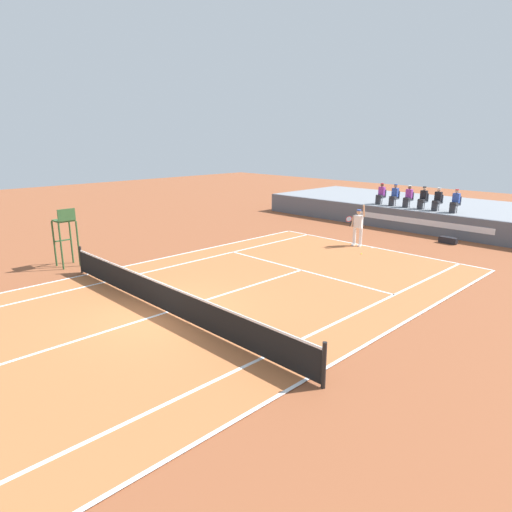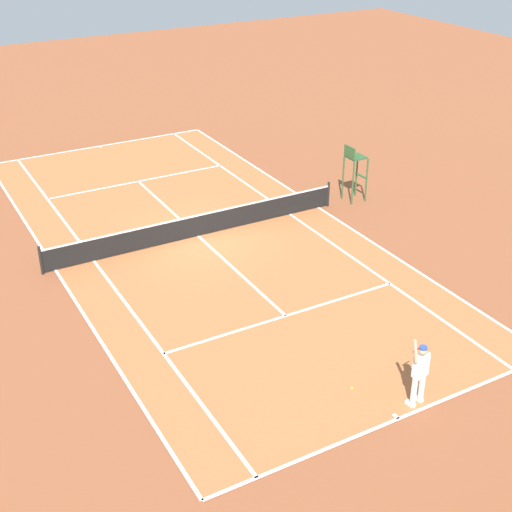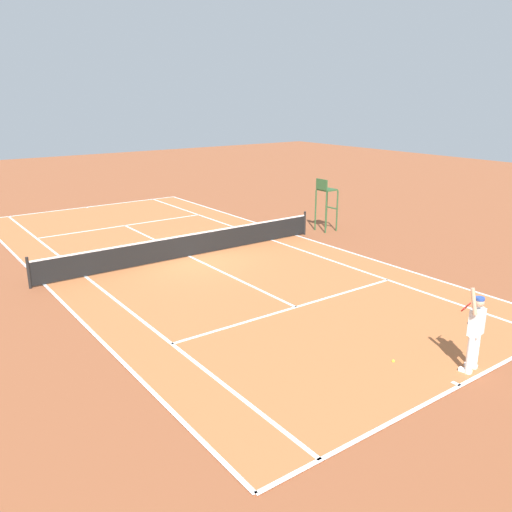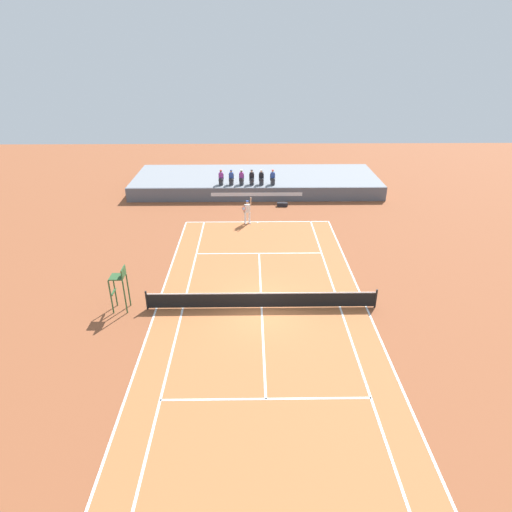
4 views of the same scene
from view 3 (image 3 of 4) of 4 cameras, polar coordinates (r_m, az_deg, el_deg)
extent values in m
plane|color=brown|center=(20.73, -7.19, -0.12)|extent=(80.00, 80.00, 0.00)
cube|color=#B76638|center=(20.72, -7.19, -0.09)|extent=(10.98, 23.78, 0.02)
cube|color=white|center=(12.52, 21.26, -12.96)|extent=(10.98, 0.10, 0.01)
cube|color=white|center=(31.38, -17.91, 5.06)|extent=(10.98, 0.10, 0.01)
cube|color=white|center=(23.75, 4.44, 2.22)|extent=(0.10, 23.78, 0.01)
cube|color=white|center=(18.84, -21.92, -2.92)|extent=(0.10, 23.78, 0.01)
cube|color=white|center=(22.90, 1.81, 1.71)|extent=(0.10, 23.78, 0.01)
cube|color=white|center=(19.18, -17.96, -2.16)|extent=(0.10, 23.78, 0.01)
cube|color=white|center=(15.73, 4.34, -5.55)|extent=(8.22, 0.10, 0.01)
cube|color=white|center=(26.33, -14.02, 3.23)|extent=(8.22, 0.10, 0.01)
cube|color=white|center=(20.72, -7.19, -0.05)|extent=(0.10, 12.80, 0.01)
cube|color=white|center=(12.57, 20.87, -12.80)|extent=(0.10, 0.20, 0.01)
cube|color=white|center=(31.29, -17.85, 5.03)|extent=(0.10, 0.20, 0.01)
cylinder|color=black|center=(23.91, 5.29, 3.57)|extent=(0.10, 0.10, 1.07)
cylinder|color=black|center=(18.59, -23.42, -1.69)|extent=(0.10, 0.10, 1.07)
cube|color=black|center=(20.59, -7.23, 1.16)|extent=(11.78, 0.02, 0.84)
cube|color=white|center=(20.48, -7.28, 2.29)|extent=(11.78, 0.03, 0.06)
cylinder|color=white|center=(12.91, 22.17, -9.95)|extent=(0.15, 0.15, 0.92)
cylinder|color=white|center=(13.18, 22.69, -9.45)|extent=(0.15, 0.15, 0.92)
cube|color=white|center=(13.10, 21.72, -11.49)|extent=(0.17, 0.30, 0.10)
cube|color=white|center=(13.38, 22.25, -10.96)|extent=(0.17, 0.30, 0.10)
cube|color=white|center=(12.74, 22.81, -6.63)|extent=(0.44, 0.31, 0.60)
sphere|color=tan|center=(12.57, 23.05, -4.66)|extent=(0.22, 0.22, 0.22)
cylinder|color=#2D4CA8|center=(12.54, 23.10, -4.27)|extent=(0.21, 0.21, 0.06)
cylinder|color=tan|center=(12.32, 22.54, -4.58)|extent=(0.13, 0.23, 0.61)
cylinder|color=tan|center=(12.99, 22.83, -6.08)|extent=(0.15, 0.34, 0.56)
cylinder|color=black|center=(13.11, 22.33, -6.43)|extent=(0.07, 0.19, 0.25)
torus|color=red|center=(13.10, 21.81, -5.16)|extent=(0.33, 0.25, 0.26)
cylinder|color=silver|center=(13.10, 21.81, -5.16)|extent=(0.30, 0.21, 0.22)
sphere|color=#D1E533|center=(13.07, 14.65, -10.95)|extent=(0.07, 0.07, 0.07)
cylinder|color=#2D562D|center=(25.18, 7.66, 5.14)|extent=(0.07, 0.07, 1.90)
cylinder|color=#2D562D|center=(24.69, 8.78, 4.85)|extent=(0.07, 0.07, 1.90)
cylinder|color=#2D562D|center=(24.71, 6.48, 4.95)|extent=(0.07, 0.07, 1.90)
cylinder|color=#2D562D|center=(24.21, 7.60, 4.67)|extent=(0.07, 0.07, 1.90)
cube|color=#2D562D|center=(24.51, 7.72, 7.15)|extent=(0.70, 0.70, 0.06)
cube|color=#2D562D|center=(24.23, 7.14, 7.70)|extent=(0.06, 0.70, 0.48)
cube|color=#2D562D|center=(24.89, 8.16, 5.20)|extent=(0.10, 0.70, 0.04)
camera|label=1|loc=(24.49, -40.56, 11.07)|focal=31.40mm
camera|label=2|loc=(7.82, 156.33, 35.95)|focal=49.95mm
camera|label=4|loc=(38.17, -22.63, 25.53)|focal=30.14mm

